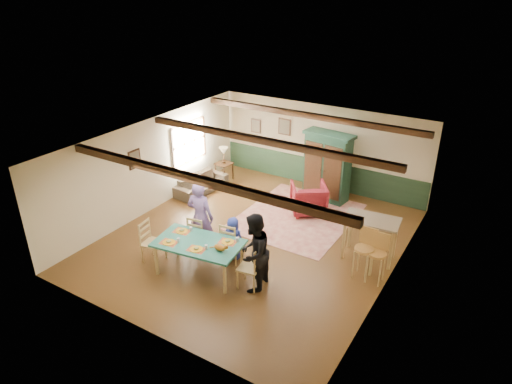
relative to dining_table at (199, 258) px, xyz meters
The scene contains 35 objects.
floor 2.00m from the dining_table, 80.72° to the left, with size 8.00×8.00×0.00m, color #4C2F15.
wall_back 6.01m from the dining_table, 86.96° to the left, with size 7.00×0.02×2.70m, color beige.
wall_left 3.84m from the dining_table, 148.78° to the left, with size 0.02×8.00×2.70m, color beige.
wall_right 4.38m from the dining_table, 26.83° to the left, with size 0.02×8.00×2.70m, color beige.
ceiling 3.01m from the dining_table, 80.72° to the left, with size 7.00×8.00×0.02m, color white.
wainscot_back 5.92m from the dining_table, 86.95° to the left, with size 6.95×0.03×0.90m, color #203B26.
ceiling_beam_front 2.25m from the dining_table, 49.55° to the right, with size 6.95×0.16×0.16m, color black.
ceiling_beam_mid 3.22m from the dining_table, 82.29° to the left, with size 6.95×0.16×0.16m, color black.
ceiling_beam_back 5.41m from the dining_table, 86.34° to the left, with size 6.95×0.16×0.16m, color black.
window_left 4.94m from the dining_table, 130.99° to the left, with size 0.06×1.60×1.30m, color white, non-canonical shape.
picture_left_wall 3.68m from the dining_table, 157.14° to the left, with size 0.04×0.42×0.52m, color gray, non-canonical shape.
picture_back_a 6.14m from the dining_table, 99.47° to the left, with size 0.45×0.04×0.55m, color gray, non-canonical shape.
picture_back_b 6.38m from the dining_table, 109.46° to the left, with size 0.38×0.04×0.48m, color gray, non-canonical shape.
dining_table is the anchor object (origin of this frame).
dining_chair_far_left 0.91m from the dining_table, 127.01° to the left, with size 0.46×0.48×1.04m, color tan, non-canonical shape.
dining_chair_far_right 0.91m from the dining_table, 68.90° to the left, with size 0.46×0.48×1.04m, color tan, non-canonical shape.
dining_chair_end_left 1.27m from the dining_table, behind, with size 0.46×0.48×1.04m, color tan, non-canonical shape.
dining_chair_end_right 1.27m from the dining_table, ahead, with size 0.46×0.48×1.04m, color tan, non-canonical shape.
person_man 1.12m from the dining_table, 124.52° to the left, with size 0.69×0.45×1.89m, color #7C5EA1.
person_woman 1.46m from the dining_table, ahead, with size 0.88×0.68×1.81m, color black.
person_child 0.99m from the dining_table, 71.39° to the left, with size 0.54×0.35×1.10m, color #27399F.
cat 0.80m from the dining_table, ahead, with size 0.39×0.15×0.20m, color #BE6F21, non-canonical shape.
place_setting_near_left 0.81m from the dining_table, 147.60° to the right, with size 0.44×0.33×0.11m, color gold, non-canonical shape.
place_setting_near_center 0.55m from the dining_table, 60.25° to the right, with size 0.44×0.33×0.11m, color gold, non-canonical shape.
place_setting_far_left 0.81m from the dining_table, 163.51° to the left, with size 0.44×0.33×0.11m, color gold, non-canonical shape.
place_setting_far_right 0.81m from the dining_table, 32.40° to the left, with size 0.44×0.33×0.11m, color gold, non-canonical shape.
area_rug 3.71m from the dining_table, 79.08° to the left, with size 2.95×3.51×0.01m, color beige.
armoire 5.27m from the dining_table, 80.14° to the left, with size 1.50×0.60×2.12m, color #133022.
armchair 4.12m from the dining_table, 78.22° to the left, with size 0.96×0.99×0.90m, color #53101A.
sofa 4.46m from the dining_table, 127.11° to the left, with size 1.85×0.72×0.54m, color #43382A.
end_table 5.38m from the dining_table, 118.96° to the left, with size 0.49×0.49×0.60m, color black, non-canonical shape.
table_lamp 5.40m from the dining_table, 118.96° to the left, with size 0.31×0.31×0.55m, color #CCBB84, non-canonical shape.
counter_table 4.10m from the dining_table, 40.47° to the left, with size 1.29×0.75×1.07m, color tan, non-canonical shape.
bar_stool_left 3.73m from the dining_table, 28.92° to the left, with size 0.43×0.47×1.21m, color tan, non-canonical shape.
bar_stool_right 3.99m from the dining_table, 26.83° to the left, with size 0.42×0.46×1.17m, color tan, non-canonical shape.
Camera 1 is at (5.38, -8.75, 6.28)m, focal length 32.00 mm.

